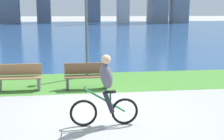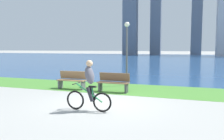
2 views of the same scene
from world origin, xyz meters
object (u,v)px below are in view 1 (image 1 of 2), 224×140
at_px(cyclist_lead, 106,91).
at_px(lamppost_tall, 86,20).
at_px(bench_far_along_path, 19,77).
at_px(bench_near_path, 86,76).

height_order(cyclist_lead, lamppost_tall, lamppost_tall).
bearing_deg(bench_far_along_path, cyclist_lead, -53.63).
bearing_deg(bench_far_along_path, bench_near_path, -2.62).
height_order(cyclist_lead, bench_far_along_path, cyclist_lead).
relative_size(cyclist_lead, bench_near_path, 1.12).
distance_m(bench_near_path, bench_far_along_path, 2.27).
bearing_deg(lamppost_tall, bench_far_along_path, -142.15).
height_order(bench_near_path, bench_far_along_path, same).
bearing_deg(bench_near_path, bench_far_along_path, 177.38).
distance_m(cyclist_lead, bench_far_along_path, 4.35).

